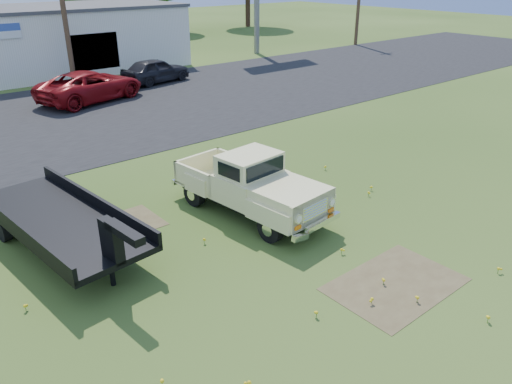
% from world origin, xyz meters
% --- Properties ---
extents(ground, '(140.00, 140.00, 0.00)m').
position_xyz_m(ground, '(0.00, 0.00, 0.00)').
color(ground, '#324C18').
rests_on(ground, ground).
extents(asphalt_lot, '(90.00, 14.00, 0.02)m').
position_xyz_m(asphalt_lot, '(0.00, 15.00, 0.00)').
color(asphalt_lot, black).
rests_on(asphalt_lot, ground).
extents(dirt_patch_a, '(3.00, 2.00, 0.01)m').
position_xyz_m(dirt_patch_a, '(1.50, -3.00, 0.00)').
color(dirt_patch_a, brown).
rests_on(dirt_patch_a, ground).
extents(dirt_patch_b, '(2.20, 1.60, 0.01)m').
position_xyz_m(dirt_patch_b, '(-2.00, 3.50, 0.00)').
color(dirt_patch_b, brown).
rests_on(dirt_patch_b, ground).
extents(commercial_building, '(14.20, 8.20, 4.15)m').
position_xyz_m(commercial_building, '(6.00, 26.99, 2.10)').
color(commercial_building, silver).
rests_on(commercial_building, ground).
extents(utility_pole_mid, '(1.60, 0.30, 9.00)m').
position_xyz_m(utility_pole_mid, '(4.00, 22.00, 4.60)').
color(utility_pole_mid, '#422F1F').
rests_on(utility_pole_mid, ground).
extents(vintage_pickup_truck, '(2.44, 5.18, 1.82)m').
position_xyz_m(vintage_pickup_truck, '(1.23, 1.83, 0.91)').
color(vintage_pickup_truck, beige).
rests_on(vintage_pickup_truck, ground).
extents(flatbed_trailer, '(2.72, 6.51, 1.73)m').
position_xyz_m(flatbed_trailer, '(-3.58, 3.40, 0.86)').
color(flatbed_trailer, black).
rests_on(flatbed_trailer, ground).
extents(red_pickup, '(6.15, 4.03, 1.57)m').
position_xyz_m(red_pickup, '(3.13, 17.30, 0.79)').
color(red_pickup, maroon).
rests_on(red_pickup, ground).
extents(dark_sedan, '(4.56, 2.46, 1.47)m').
position_xyz_m(dark_sedan, '(7.98, 19.14, 0.74)').
color(dark_sedan, black).
rests_on(dark_sedan, ground).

